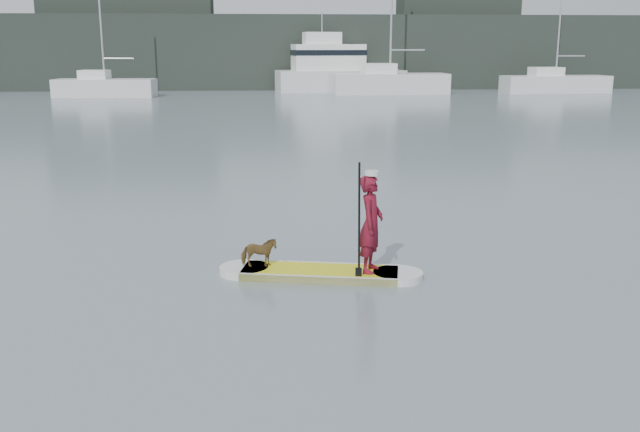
{
  "coord_description": "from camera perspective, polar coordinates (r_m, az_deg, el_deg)",
  "views": [
    {
      "loc": [
        1.25,
        -8.83,
        3.64
      ],
      "look_at": [
        2.1,
        2.08,
        1.0
      ],
      "focal_mm": 40.0,
      "sensor_mm": 36.0,
      "label": 1
    }
  ],
  "objects": [
    {
      "name": "dog",
      "position": [
        11.58,
        -4.92,
        -2.93
      ],
      "size": [
        0.58,
        0.27,
        0.48
      ],
      "primitive_type": "imported",
      "rotation": [
        0.0,
        0.0,
        1.59
      ],
      "color": "#51371B",
      "rests_on": "paddleboard"
    },
    {
      "name": "paddle",
      "position": [
        10.97,
        3.14,
        -1.48
      ],
      "size": [
        0.1,
        0.3,
        2.0
      ],
      "rotation": [
        0.0,
        0.0,
        -0.2
      ],
      "color": "black",
      "rests_on": "ground"
    },
    {
      "name": "sailboat_f",
      "position": [
        58.77,
        18.25,
        10.15
      ],
      "size": [
        8.29,
        2.86,
        12.24
      ],
      "rotation": [
        0.0,
        0.0,
        0.05
      ],
      "color": "silver",
      "rests_on": "ground"
    },
    {
      "name": "motor_yacht_a",
      "position": [
        57.46,
        1.21,
        11.62
      ],
      "size": [
        10.39,
        4.39,
        6.05
      ],
      "rotation": [
        0.0,
        0.0,
        0.13
      ],
      "color": "silver",
      "rests_on": "ground"
    },
    {
      "name": "shore_mass",
      "position": [
        61.84,
        -5.72,
        12.9
      ],
      "size": [
        90.0,
        6.0,
        6.0
      ],
      "primitive_type": "cube",
      "color": "black",
      "rests_on": "ground"
    },
    {
      "name": "shore_building_west",
      "position": [
        63.83,
        -15.02,
        13.89
      ],
      "size": [
        14.0,
        4.0,
        9.0
      ],
      "primitive_type": "cube",
      "color": "black",
      "rests_on": "ground"
    },
    {
      "name": "paddler",
      "position": [
        11.22,
        4.1,
        -0.63
      ],
      "size": [
        0.55,
        0.66,
        1.55
      ],
      "primitive_type": "imported",
      "rotation": [
        0.0,
        0.0,
        1.2
      ],
      "color": "maroon",
      "rests_on": "paddleboard"
    },
    {
      "name": "ground",
      "position": [
        9.63,
        -11.7,
        -8.94
      ],
      "size": [
        140.0,
        140.0,
        0.0
      ],
      "primitive_type": "plane",
      "color": "slate",
      "rests_on": "ground"
    },
    {
      "name": "white_cap",
      "position": [
        11.05,
        4.18,
        3.45
      ],
      "size": [
        0.22,
        0.22,
        0.07
      ],
      "primitive_type": "cylinder",
      "color": "silver",
      "rests_on": "paddler"
    },
    {
      "name": "paddleboard",
      "position": [
        11.51,
        0.0,
        -4.55
      ],
      "size": [
        3.25,
        1.29,
        0.12
      ],
      "rotation": [
        0.0,
        0.0,
        -0.2
      ],
      "color": "yellow",
      "rests_on": "ground"
    },
    {
      "name": "sailboat_e",
      "position": [
        54.88,
        5.53,
        10.64
      ],
      "size": [
        8.74,
        3.11,
        12.53
      ],
      "rotation": [
        0.0,
        0.0,
        0.04
      ],
      "color": "silver",
      "rests_on": "ground"
    },
    {
      "name": "shore_building_east",
      "position": [
        65.02,
        10.82,
        13.65
      ],
      "size": [
        10.0,
        4.0,
        8.0
      ],
      "primitive_type": "cube",
      "color": "black",
      "rests_on": "ground"
    },
    {
      "name": "sailboat_c",
      "position": [
        53.7,
        -16.88,
        9.9
      ],
      "size": [
        7.12,
        2.75,
        10.04
      ],
      "rotation": [
        0.0,
        0.0,
        -0.06
      ],
      "color": "silver",
      "rests_on": "ground"
    }
  ]
}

